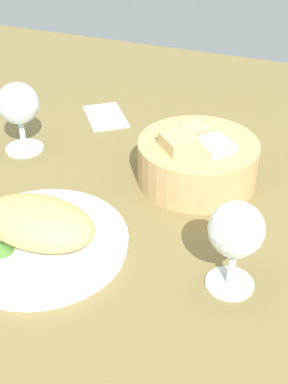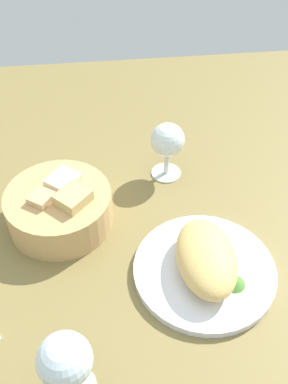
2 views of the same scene
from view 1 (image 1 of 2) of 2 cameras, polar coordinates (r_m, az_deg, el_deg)
ground_plane at (r=78.75cm, az=-3.65°, el=-1.98°), size 140.00×140.00×2.00cm
plate at (r=71.29cm, az=-11.25°, el=-5.49°), size 23.58×23.58×1.40cm
omelette at (r=69.15cm, az=-11.57°, el=-3.28°), size 16.32×10.07×5.53cm
lettuce_garnish at (r=69.89cm, az=-15.59°, el=-5.83°), size 3.64×3.64×1.10cm
bread_basket at (r=82.00cm, az=5.89°, el=3.50°), size 18.96×18.96×8.98cm
wine_glass_near at (r=60.65cm, az=10.10°, el=-4.56°), size 6.70×6.70×12.06cm
wine_glass_far at (r=90.88cm, az=-13.68°, el=9.11°), size 7.12×7.12×12.41cm
folded_napkin at (r=103.40cm, az=-4.29°, el=8.41°), size 12.32×12.97×0.80cm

